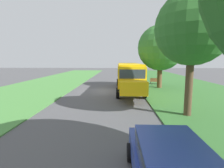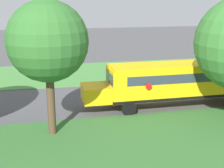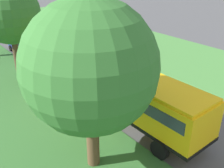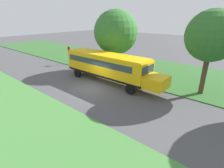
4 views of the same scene
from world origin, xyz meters
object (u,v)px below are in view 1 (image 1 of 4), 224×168
Objects in this scene: oak_tree_beside_bus at (161,48)px; oak_tree_roadside_mid at (191,28)px; car_blue_nearest at (169,164)px; trash_bin at (143,80)px; school_bus at (129,74)px; stop_sign at (137,71)px; park_bench at (156,81)px.

oak_tree_beside_bus reaches higher than oak_tree_roadside_mid.
car_blue_nearest is 8.80m from oak_tree_roadside_mid.
school_bus is at bearing 71.31° from trash_bin.
stop_sign reaches higher than park_bench.
park_bench is (-2.40, 3.96, -1.26)m from stop_sign.
oak_tree_beside_bus is at bearing -94.98° from oak_tree_roadside_mid.
car_blue_nearest is 4.89× the size of trash_bin.
stop_sign is at bearing -86.22° from oak_tree_roadside_mid.
car_blue_nearest is at bearing 90.44° from school_bus.
car_blue_nearest is at bearing 77.53° from oak_tree_beside_bus.
car_blue_nearest is 19.05m from oak_tree_beside_bus.
car_blue_nearest is 0.56× the size of oak_tree_beside_bus.
stop_sign reaches higher than trash_bin.
stop_sign is (-1.92, -9.73, -0.19)m from school_bus.
school_bus is 2.82× the size of car_blue_nearest.
oak_tree_beside_bus is 2.89× the size of stop_sign.
oak_tree_beside_bus reaches higher than school_bus.
car_blue_nearest is 0.57× the size of oak_tree_roadside_mid.
oak_tree_roadside_mid is (-3.15, 8.91, 3.57)m from school_bus.
stop_sign is at bearing -73.21° from oak_tree_beside_bus.
oak_tree_beside_bus is at bearing 86.77° from park_bench.
car_blue_nearest is (-0.12, 15.75, -1.05)m from school_bus.
park_bench is at bearing -101.06° from car_blue_nearest.
trash_bin is at bearing -96.22° from car_blue_nearest.
stop_sign is 2.29m from trash_bin.
oak_tree_beside_bus is at bearing 104.25° from trash_bin.
oak_tree_roadside_mid is 4.67× the size of park_bench.
oak_tree_beside_bus is 8.79× the size of trash_bin.
oak_tree_beside_bus is at bearing 106.79° from stop_sign.
oak_tree_beside_bus reaches higher than car_blue_nearest.
school_bus is 9.92m from stop_sign.
trash_bin is at bearing -54.20° from park_bench.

